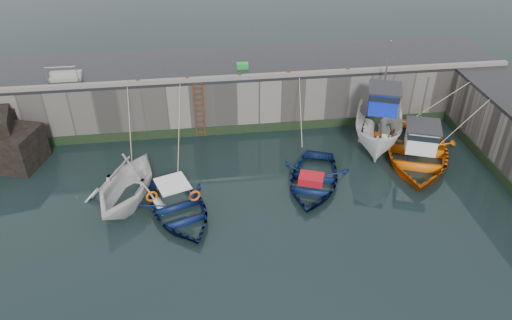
{
  "coord_description": "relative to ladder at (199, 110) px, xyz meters",
  "views": [
    {
      "loc": [
        -2.05,
        -13.69,
        14.06
      ],
      "look_at": [
        0.44,
        5.4,
        1.2
      ],
      "focal_mm": 35.0,
      "sensor_mm": 36.0,
      "label": 1
    }
  ],
  "objects": [
    {
      "name": "kerb_back",
      "position": [
        2.0,
        0.24,
        1.67
      ],
      "size": [
        30.0,
        0.3,
        0.2
      ],
      "primitive_type": "cube",
      "color": "slate",
      "rests_on": "road_back"
    },
    {
      "name": "bollard_d",
      "position": [
        4.8,
        0.34,
        1.71
      ],
      "size": [
        0.18,
        0.18,
        0.28
      ],
      "primitive_type": "cylinder",
      "color": "#3F1E0F",
      "rests_on": "road_back"
    },
    {
      "name": "bollard_b",
      "position": [
        -0.5,
        0.34,
        1.71
      ],
      "size": [
        0.18,
        0.18,
        0.28
      ],
      "primitive_type": "cylinder",
      "color": "#3F1E0F",
      "rests_on": "road_back"
    },
    {
      "name": "boat_near_white_rope",
      "position": [
        -3.46,
        -1.33,
        -1.59
      ],
      "size": [
        0.04,
        3.84,
        3.1
      ],
      "primitive_type": null,
      "color": "tan",
      "rests_on": "ground"
    },
    {
      "name": "boat_near_white",
      "position": [
        -3.46,
        -5.25,
        -1.59
      ],
      "size": [
        5.51,
        5.92,
        2.55
      ],
      "primitive_type": "imported",
      "rotation": [
        0.0,
        0.0,
        -0.33
      ],
      "color": "silver",
      "rests_on": "ground"
    },
    {
      "name": "quay_back",
      "position": [
        2.0,
        2.59,
        -0.09
      ],
      "size": [
        30.0,
        5.0,
        3.0
      ],
      "primitive_type": "cube",
      "color": "slate",
      "rests_on": "ground"
    },
    {
      "name": "bollard_c",
      "position": [
        2.2,
        0.34,
        1.71
      ],
      "size": [
        0.18,
        0.18,
        0.28
      ],
      "primitive_type": "cylinder",
      "color": "#3F1E0F",
      "rests_on": "road_back"
    },
    {
      "name": "bollard_e",
      "position": [
        8.0,
        0.34,
        1.71
      ],
      "size": [
        0.18,
        0.18,
        0.28
      ],
      "primitive_type": "cylinder",
      "color": "#3F1E0F",
      "rests_on": "road_back"
    },
    {
      "name": "algae_back",
      "position": [
        2.0,
        0.05,
        -1.34
      ],
      "size": [
        30.0,
        0.08,
        0.5
      ],
      "primitive_type": "cube",
      "color": "black",
      "rests_on": "ground"
    },
    {
      "name": "railing",
      "position": [
        -6.75,
        1.33,
        1.77
      ],
      "size": [
        1.6,
        1.05,
        1.0
      ],
      "color": "#A5A8AD",
      "rests_on": "road_back"
    },
    {
      "name": "boat_far_white",
      "position": [
        9.35,
        -1.75,
        -0.53
      ],
      "size": [
        4.55,
        6.94,
        5.51
      ],
      "rotation": [
        0.0,
        0.0,
        -0.35
      ],
      "color": "white",
      "rests_on": "ground"
    },
    {
      "name": "boat_near_blue",
      "position": [
        -1.23,
        -6.49,
        -1.59
      ],
      "size": [
        4.9,
        5.76,
        1.01
      ],
      "primitive_type": "imported",
      "rotation": [
        0.0,
        0.0,
        0.34
      ],
      "color": "#09163D",
      "rests_on": "ground"
    },
    {
      "name": "boat_near_blue_rope",
      "position": [
        -1.23,
        -1.95,
        -1.59
      ],
      "size": [
        0.04,
        4.83,
        3.1
      ],
      "primitive_type": null,
      "color": "tan",
      "rests_on": "ground"
    },
    {
      "name": "boat_near_navy_rope",
      "position": [
        5.06,
        -1.27,
        -1.59
      ],
      "size": [
        0.04,
        3.75,
        3.1
      ],
      "primitive_type": null,
      "color": "tan",
      "rests_on": "ground"
    },
    {
      "name": "fish_crate",
      "position": [
        2.49,
        1.61,
        1.71
      ],
      "size": [
        0.65,
        0.46,
        0.28
      ],
      "primitive_type": "cube",
      "rotation": [
        0.0,
        0.0,
        -0.05
      ],
      "color": "green",
      "rests_on": "road_back"
    },
    {
      "name": "ground",
      "position": [
        2.0,
        -9.91,
        -1.59
      ],
      "size": [
        120.0,
        120.0,
        0.0
      ],
      "primitive_type": "plane",
      "color": "black",
      "rests_on": "ground"
    },
    {
      "name": "road_back",
      "position": [
        2.0,
        2.59,
        1.49
      ],
      "size": [
        30.0,
        5.0,
        0.16
      ],
      "primitive_type": "cube",
      "color": "black",
      "rests_on": "quay_back"
    },
    {
      "name": "boat_far_orange",
      "position": [
        10.74,
        -3.68,
        -1.16
      ],
      "size": [
        6.64,
        7.74,
        4.35
      ],
      "rotation": [
        0.0,
        0.0,
        -0.35
      ],
      "color": "#DC630B",
      "rests_on": "ground"
    },
    {
      "name": "boat_near_navy",
      "position": [
        5.06,
        -5.12,
        -1.59
      ],
      "size": [
        4.92,
        5.73,
        1.0
      ],
      "primitive_type": "imported",
      "rotation": [
        0.0,
        0.0,
        -0.36
      ],
      "color": "#0A1842",
      "rests_on": "ground"
    },
    {
      "name": "ladder",
      "position": [
        0.0,
        0.0,
        0.0
      ],
      "size": [
        0.51,
        0.08,
        3.2
      ],
      "color": "#3F1E0F",
      "rests_on": "ground"
    },
    {
      "name": "bollard_a",
      "position": [
        -3.0,
        0.34,
        1.71
      ],
      "size": [
        0.18,
        0.18,
        0.28
      ],
      "primitive_type": "cylinder",
      "color": "#3F1E0F",
      "rests_on": "road_back"
    }
  ]
}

